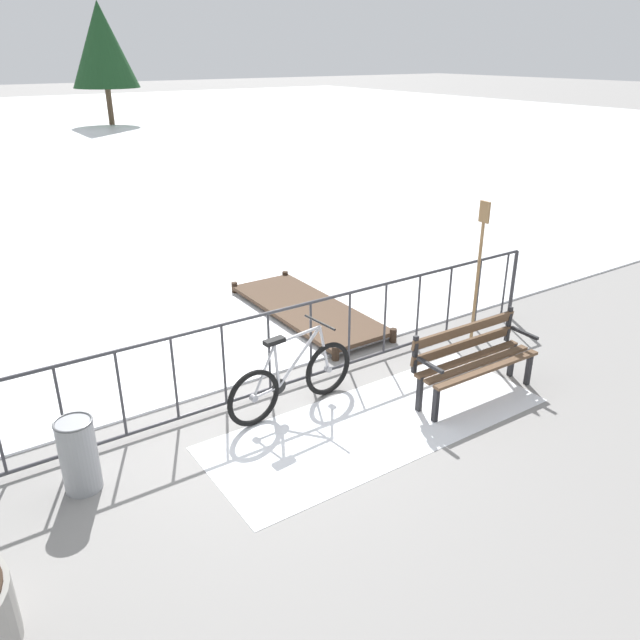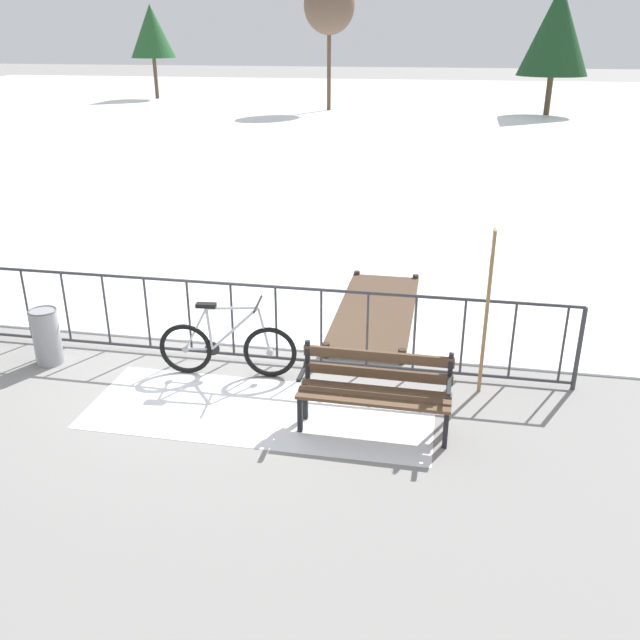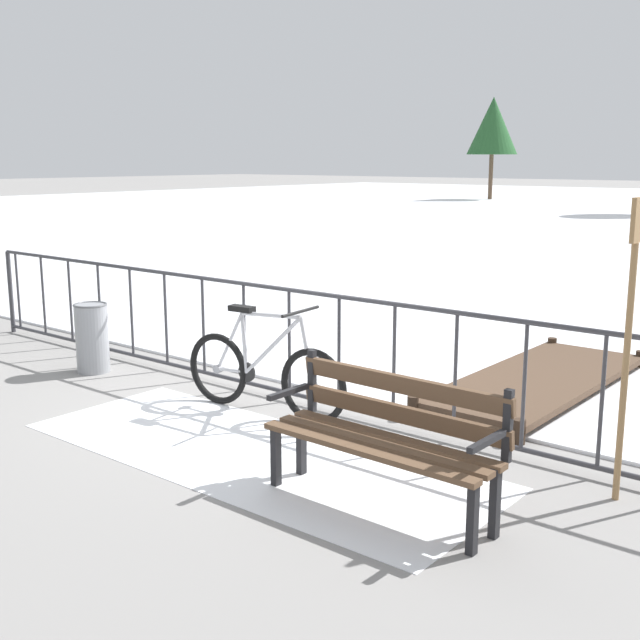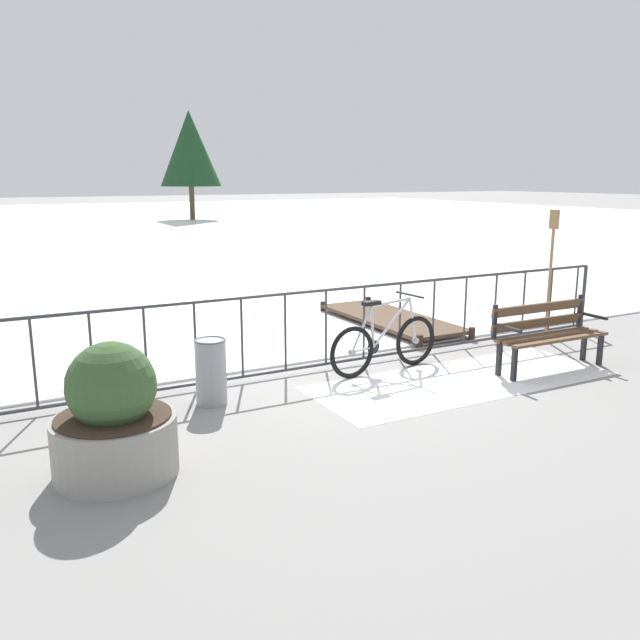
# 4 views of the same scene
# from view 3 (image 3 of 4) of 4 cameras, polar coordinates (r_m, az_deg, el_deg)

# --- Properties ---
(ground_plane) EXTENTS (160.00, 160.00, 0.00)m
(ground_plane) POSITION_cam_3_polar(r_m,az_deg,el_deg) (7.63, -3.81, -5.42)
(ground_plane) COLOR gray
(snow_patch) EXTENTS (3.88, 1.48, 0.01)m
(snow_patch) POSITION_cam_3_polar(r_m,az_deg,el_deg) (6.18, -4.86, -9.52)
(snow_patch) COLOR white
(snow_patch) RESTS_ON ground
(railing_fence) EXTENTS (9.06, 0.06, 1.07)m
(railing_fence) POSITION_cam_3_polar(r_m,az_deg,el_deg) (7.49, -3.86, -1.31)
(railing_fence) COLOR #38383D
(railing_fence) RESTS_ON ground
(bicycle_near_railing) EXTENTS (1.71, 0.52, 0.97)m
(bicycle_near_railing) POSITION_cam_3_polar(r_m,az_deg,el_deg) (7.01, -4.08, -3.81)
(bicycle_near_railing) COLOR black
(bicycle_near_railing) RESTS_ON ground
(park_bench) EXTENTS (1.61, 0.50, 0.89)m
(park_bench) POSITION_cam_3_polar(r_m,az_deg,el_deg) (5.16, 4.82, -7.83)
(park_bench) COLOR brown
(park_bench) RESTS_ON ground
(trash_bin) EXTENTS (0.35, 0.35, 0.73)m
(trash_bin) POSITION_cam_3_polar(r_m,az_deg,el_deg) (8.70, -16.00, -1.20)
(trash_bin) COLOR gray
(trash_bin) RESTS_ON ground
(oar_upright) EXTENTS (0.04, 0.16, 1.98)m
(oar_upright) POSITION_cam_3_polar(r_m,az_deg,el_deg) (5.41, 21.20, -0.77)
(oar_upright) COLOR #937047
(oar_upright) RESTS_ON ground
(wooden_dock) EXTENTS (1.10, 3.04, 0.20)m
(wooden_dock) POSITION_cam_3_polar(r_m,az_deg,el_deg) (8.00, 15.38, -4.12)
(wooden_dock) COLOR #4C3828
(wooden_dock) RESTS_ON ground
(tree_west_mid) EXTENTS (2.73, 2.73, 5.50)m
(tree_west_mid) POSITION_cam_3_polar(r_m,az_deg,el_deg) (45.32, 12.26, 13.41)
(tree_west_mid) COLOR brown
(tree_west_mid) RESTS_ON ground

